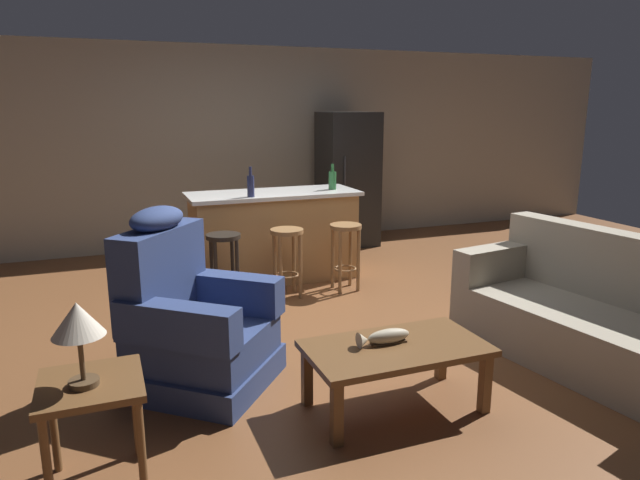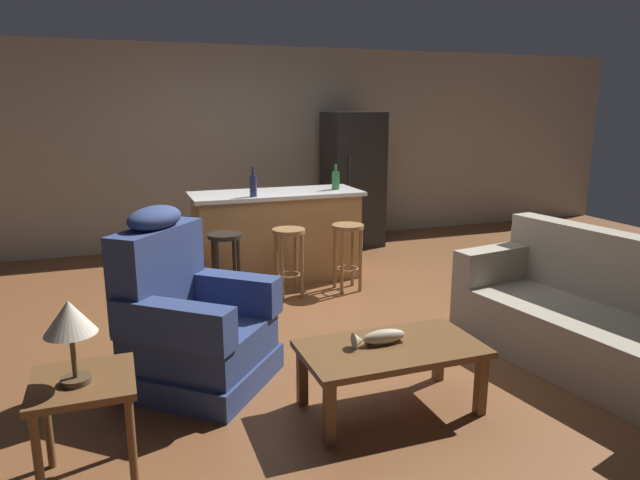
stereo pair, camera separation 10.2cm
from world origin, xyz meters
The scene contains 15 objects.
ground_plane centered at (0.00, 0.00, 0.00)m, with size 12.00×12.00×0.00m.
back_wall centered at (0.00, 3.12, 1.30)m, with size 12.00×0.05×2.60m.
coffee_table centered at (-0.10, -1.56, 0.36)m, with size 1.10×0.60×0.42m.
fish_figurine centered at (-0.16, -1.51, 0.46)m, with size 0.34×0.10×0.10m.
couch centered at (1.56, -1.47, 0.34)m, with size 1.12×2.01×0.94m.
recliner_near_lamp centered at (-1.20, -0.76, 0.42)m, with size 1.18×1.18×1.20m.
end_table centered at (-1.82, -1.69, 0.46)m, with size 0.48×0.48×0.56m.
table_lamp centered at (-1.84, -1.72, 0.87)m, with size 0.24×0.24×0.41m.
kitchen_island centered at (0.00, 1.35, 0.48)m, with size 1.80×0.70×0.95m.
bar_stool_left centered at (-0.67, 0.72, 0.47)m, with size 0.32×0.32×0.68m.
bar_stool_middle centered at (-0.05, 0.72, 0.47)m, with size 0.32×0.32×0.68m.
bar_stool_right centered at (0.56, 0.72, 0.47)m, with size 0.32×0.32×0.68m.
refrigerator centered at (1.39, 2.55, 0.88)m, with size 0.70×0.69×1.76m.
bottle_tall_green centered at (-0.30, 1.11, 1.06)m, with size 0.07×0.07×0.30m.
bottle_short_amber centered at (0.66, 1.30, 1.05)m, with size 0.08×0.08×0.28m.
Camera 1 is at (-1.69, -4.40, 1.84)m, focal length 32.00 mm.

